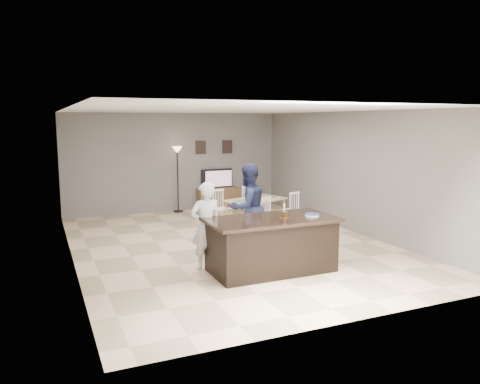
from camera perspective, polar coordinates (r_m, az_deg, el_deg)
name	(u,v)px	position (r m, az deg, el deg)	size (l,w,h in m)	color
floor	(230,245)	(9.53, -1.21, -6.46)	(8.00, 8.00, 0.00)	#DAB18B
room_shell	(230,162)	(9.24, -1.25, 3.64)	(8.00, 8.00, 8.00)	slate
kitchen_island	(271,244)	(7.83, 3.82, -6.39)	(2.15, 1.10, 0.90)	black
tv_console	(219,198)	(13.33, -2.61, -0.78)	(1.20, 0.40, 0.60)	brown
television	(218,178)	(13.31, -2.74, 1.66)	(0.91, 0.12, 0.53)	black
tv_screen_glow	(219,179)	(13.24, -2.61, 1.65)	(0.78, 0.78, 0.00)	orange
picture_frames	(214,147)	(13.34, -3.17, 5.49)	(1.10, 0.02, 0.38)	black
doorway	(83,217)	(6.35, -18.58, -2.94)	(0.00, 2.10, 2.65)	black
woman	(206,226)	(7.89, -4.17, -4.13)	(0.54, 0.35, 1.48)	silver
man	(248,207)	(9.01, 0.95, -1.87)	(0.82, 0.64, 1.68)	#1B1F3C
birthday_cake	(284,215)	(7.77, 5.43, -2.76)	(0.15, 0.15, 0.23)	gold
plate_stack	(312,215)	(7.95, 8.78, -2.80)	(0.25, 0.25, 0.04)	white
dining_table	(255,204)	(11.03, 1.89, -1.45)	(1.81, 1.96, 0.86)	tan
floor_lamp	(177,161)	(12.84, -7.64, 3.71)	(0.27, 0.27, 1.80)	black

